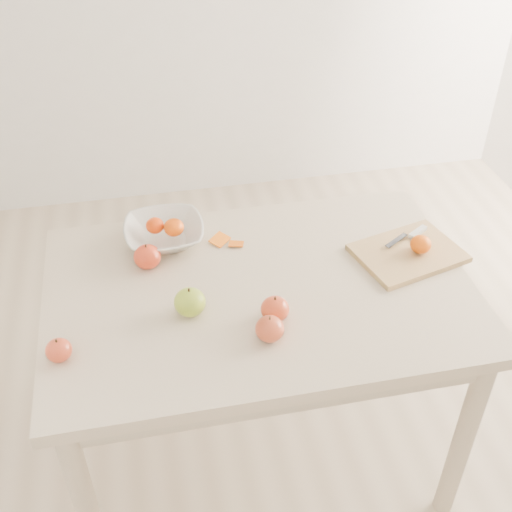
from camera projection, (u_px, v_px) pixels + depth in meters
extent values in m
plane|color=#C6B293|center=(259.00, 447.00, 2.27)|extent=(3.50, 3.50, 0.00)
cube|color=beige|center=(260.00, 292.00, 1.82)|extent=(1.20, 0.80, 0.04)
cylinder|color=#BCAA8E|center=(87.00, 331.00, 2.23)|extent=(0.06, 0.06, 0.71)
cylinder|color=#BCAA8E|center=(382.00, 289.00, 2.40)|extent=(0.06, 0.06, 0.71)
cylinder|color=#BCAA8E|center=(87.00, 508.00, 1.70)|extent=(0.06, 0.06, 0.71)
cylinder|color=#BCAA8E|center=(464.00, 439.00, 1.87)|extent=(0.06, 0.06, 0.71)
cube|color=tan|center=(408.00, 253.00, 1.91)|extent=(0.35, 0.29, 0.02)
ellipsoid|color=#D15A07|center=(421.00, 244.00, 1.89)|extent=(0.06, 0.06, 0.05)
imported|color=silver|center=(164.00, 233.00, 1.96)|extent=(0.24, 0.24, 0.06)
ellipsoid|color=red|center=(155.00, 225.00, 1.94)|extent=(0.06, 0.06, 0.05)
ellipsoid|color=#D95B07|center=(174.00, 227.00, 1.93)|extent=(0.06, 0.06, 0.05)
cube|color=orange|center=(220.00, 241.00, 1.97)|extent=(0.07, 0.07, 0.01)
cube|color=#D95D0F|center=(236.00, 244.00, 1.96)|extent=(0.05, 0.05, 0.01)
cube|color=silver|center=(418.00, 232.00, 1.97)|extent=(0.07, 0.06, 0.01)
cube|color=#34353B|center=(396.00, 240.00, 1.94)|extent=(0.09, 0.06, 0.00)
ellipsoid|color=#64991F|center=(190.00, 302.00, 1.70)|extent=(0.09, 0.09, 0.08)
ellipsoid|color=maroon|center=(270.00, 329.00, 1.62)|extent=(0.07, 0.07, 0.07)
ellipsoid|color=#960510|center=(147.00, 257.00, 1.86)|extent=(0.08, 0.08, 0.07)
ellipsoid|color=#A00515|center=(59.00, 350.00, 1.57)|extent=(0.07, 0.07, 0.06)
ellipsoid|color=#A51214|center=(275.00, 309.00, 1.68)|extent=(0.08, 0.08, 0.07)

